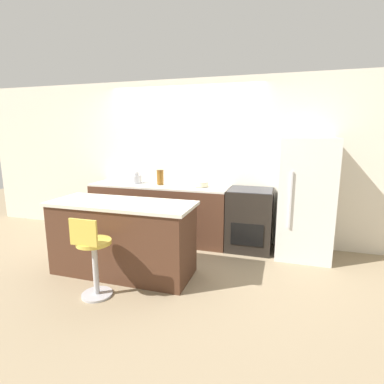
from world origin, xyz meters
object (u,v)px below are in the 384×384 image
Objects in this scene: oven_range at (250,219)px; mixing_bowl at (201,184)px; stool_chair at (93,257)px; kettle at (136,178)px; refrigerator at (305,199)px.

mixing_bowl is (-0.77, 0.01, 0.51)m from oven_range.
stool_chair is 2.04m from kettle.
mixing_bowl is (-1.53, 0.05, 0.12)m from refrigerator.
stool_chair is at bearing -139.80° from refrigerator.
refrigerator reaches higher than stool_chair.
refrigerator is 7.83× the size of kettle.
mixing_bowl is at bearing 0.00° from kettle.
kettle is (-2.66, 0.05, 0.17)m from refrigerator.
stool_chair is at bearing -109.21° from mixing_bowl.
kettle is at bearing 178.91° from refrigerator.
kettle reaches higher than oven_range.
mixing_bowl reaches higher than stool_chair.
kettle is 0.98× the size of mixing_bowl.
mixing_bowl is (0.66, 1.90, 0.51)m from stool_chair.
refrigerator is 1.53m from mixing_bowl.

